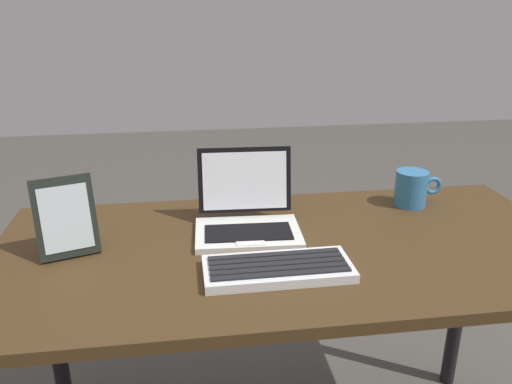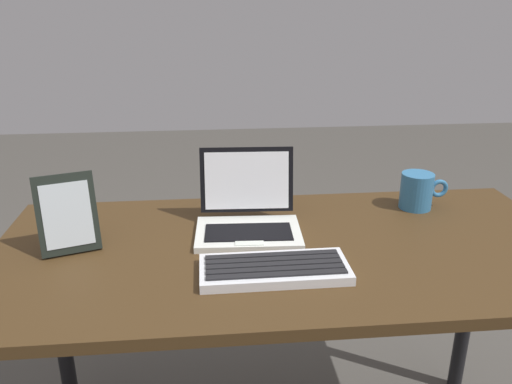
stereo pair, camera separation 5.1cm
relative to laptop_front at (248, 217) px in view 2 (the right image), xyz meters
The scene contains 5 objects.
desk 0.18m from the laptop_front, 46.68° to the right, with size 1.38×0.65×0.71m.
laptop_front is the anchor object (origin of this frame).
external_keyboard 0.22m from the laptop_front, 80.01° to the right, with size 0.32×0.14×0.02m.
photo_frame 0.42m from the laptop_front, behind, with size 0.14×0.09×0.18m.
coffee_mug 0.49m from the laptop_front, 12.66° to the left, with size 0.13×0.09×0.10m.
Camera 2 is at (-0.18, -1.08, 1.26)m, focal length 36.22 mm.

